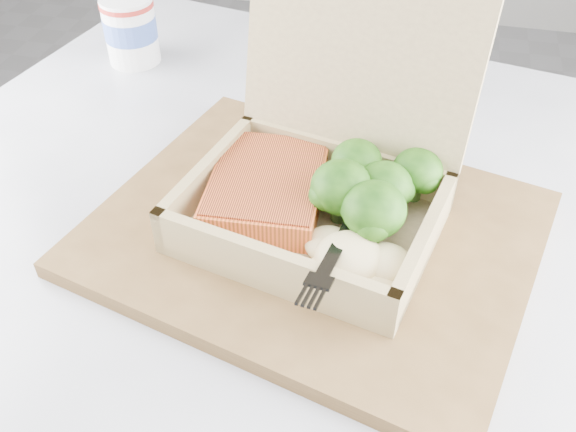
% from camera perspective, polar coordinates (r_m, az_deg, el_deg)
% --- Properties ---
extents(cafe_table, '(0.97, 0.97, 0.74)m').
position_cam_1_polar(cafe_table, '(0.73, -1.34, -12.33)').
color(cafe_table, black).
rests_on(cafe_table, floor).
extents(serving_tray, '(0.44, 0.39, 0.02)m').
position_cam_1_polar(serving_tray, '(0.58, 2.30, -1.51)').
color(serving_tray, brown).
rests_on(serving_tray, cafe_table).
extents(takeout_container, '(0.25, 0.24, 0.20)m').
position_cam_1_polar(takeout_container, '(0.56, 3.41, 4.55)').
color(takeout_container, tan).
rests_on(takeout_container, serving_tray).
extents(salmon_fillet, '(0.11, 0.14, 0.03)m').
position_cam_1_polar(salmon_fillet, '(0.58, -1.87, 2.54)').
color(salmon_fillet, orange).
rests_on(salmon_fillet, takeout_container).
extents(broccoli_pile, '(0.13, 0.13, 0.05)m').
position_cam_1_polar(broccoli_pile, '(0.56, 8.49, 2.09)').
color(broccoli_pile, '#3D7E1C').
rests_on(broccoli_pile, takeout_container).
extents(mashed_potatoes, '(0.09, 0.08, 0.03)m').
position_cam_1_polar(mashed_potatoes, '(0.51, 5.42, -3.66)').
color(mashed_potatoes, beige).
rests_on(mashed_potatoes, takeout_container).
extents(plastic_fork, '(0.03, 0.14, 0.02)m').
position_cam_1_polar(plastic_fork, '(0.52, 5.16, -1.12)').
color(plastic_fork, black).
rests_on(plastic_fork, mashed_potatoes).
extents(paper_cup, '(0.07, 0.07, 0.08)m').
position_cam_1_polar(paper_cup, '(0.86, -13.84, 15.91)').
color(paper_cup, white).
rests_on(paper_cup, cafe_table).
extents(receipt, '(0.12, 0.15, 0.00)m').
position_cam_1_polar(receipt, '(0.73, 9.58, 7.53)').
color(receipt, silver).
rests_on(receipt, cafe_table).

